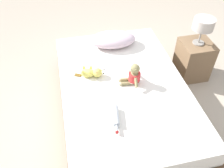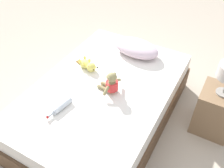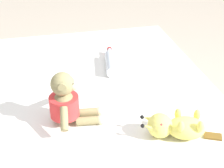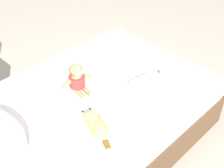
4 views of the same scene
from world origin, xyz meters
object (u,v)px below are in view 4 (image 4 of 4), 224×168
bed (88,121)px  plush_monkey (78,80)px  glass_bottle (142,79)px  plush_yellow_creature (95,124)px

bed → plush_monkey: size_ratio=6.96×
plush_monkey → glass_bottle: (-0.28, -0.43, -0.07)m
glass_bottle → bed: bearing=67.8°
plush_monkey → glass_bottle: 0.52m
plush_yellow_creature → glass_bottle: size_ratio=1.12×
plush_monkey → glass_bottle: plush_monkey is taller
plush_yellow_creature → glass_bottle: bearing=-79.2°
bed → glass_bottle: 0.55m
plush_monkey → plush_yellow_creature: plush_monkey is taller
bed → plush_monkey: plush_monkey is taller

